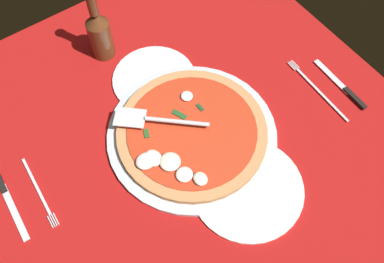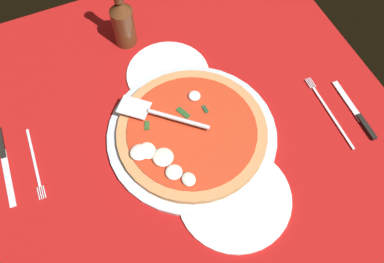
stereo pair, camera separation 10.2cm
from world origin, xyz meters
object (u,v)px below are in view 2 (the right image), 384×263
(dinner_plate_left, at_px, (168,74))
(place_setting_near, at_px, (19,162))
(place_setting_far, at_px, (344,114))
(pizza, at_px, (191,133))
(beer_bottle, at_px, (122,20))
(pizza_server, at_px, (160,114))
(dinner_plate_right, at_px, (235,198))

(dinner_plate_left, relative_size, place_setting_near, 0.98)
(place_setting_near, distance_m, place_setting_far, 0.77)
(pizza, distance_m, place_setting_far, 0.37)
(pizza, distance_m, place_setting_near, 0.39)
(beer_bottle, bearing_deg, dinner_plate_left, 21.48)
(dinner_plate_left, relative_size, place_setting_far, 0.91)
(dinner_plate_left, relative_size, beer_bottle, 0.93)
(pizza_server, distance_m, place_setting_near, 0.34)
(pizza, bearing_deg, dinner_plate_left, 173.95)
(dinner_plate_right, height_order, place_setting_far, place_setting_far)
(dinner_plate_left, height_order, place_setting_near, place_setting_near)
(pizza, bearing_deg, place_setting_far, 75.80)
(dinner_plate_right, distance_m, pizza, 0.18)
(pizza_server, xyz_separation_m, place_setting_near, (-0.04, -0.33, -0.04))
(pizza, bearing_deg, beer_bottle, -173.47)
(dinner_plate_left, bearing_deg, beer_bottle, -158.52)
(beer_bottle, bearing_deg, pizza_server, -2.49)
(pizza, distance_m, pizza_server, 0.08)
(pizza, bearing_deg, dinner_plate_right, 8.16)
(pizza, height_order, place_setting_far, pizza)
(dinner_plate_right, bearing_deg, beer_bottle, -172.91)
(dinner_plate_right, bearing_deg, place_setting_far, 104.32)
(dinner_plate_right, xyz_separation_m, beer_bottle, (-0.52, -0.06, 0.08))
(beer_bottle, bearing_deg, place_setting_near, -54.90)
(place_setting_far, bearing_deg, beer_bottle, 44.89)
(dinner_plate_right, xyz_separation_m, place_setting_far, (-0.09, 0.34, -0.00))
(pizza, xyz_separation_m, pizza_server, (-0.06, -0.05, 0.02))
(place_setting_near, bearing_deg, pizza_server, 86.68)
(place_setting_far, bearing_deg, dinner_plate_right, 106.24)
(pizza_server, height_order, place_setting_near, pizza_server)
(dinner_plate_right, height_order, pizza, pizza)
(place_setting_near, bearing_deg, place_setting_far, 78.66)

